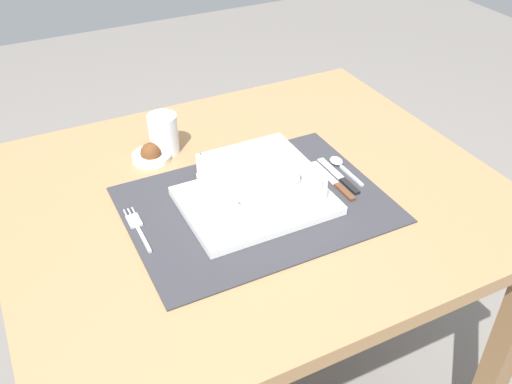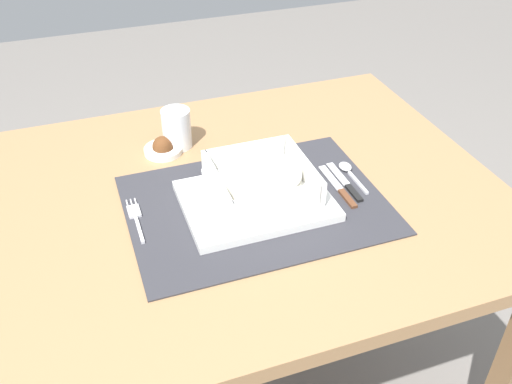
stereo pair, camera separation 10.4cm
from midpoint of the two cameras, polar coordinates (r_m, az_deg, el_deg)
The scene contains 10 objects.
dining_table at distance 1.16m, azimuth 2.44°, elevation -3.88°, with size 0.94×0.79×0.73m.
placemat at distance 1.05m, azimuth 2.81°, elevation -1.35°, with size 0.47×0.35×0.00m, color #2D2D33.
serving_plate at distance 1.05m, azimuth 2.80°, elevation -0.97°, with size 0.27×0.20×0.02m, color white.
porridge_bowl at distance 1.05m, azimuth 3.36°, elevation 1.05°, with size 0.18×0.18×0.05m.
fork at distance 1.03m, azimuth -9.20°, elevation -2.55°, with size 0.02×0.13×0.00m.
spoon at distance 1.16m, azimuth 11.75°, elevation 2.09°, with size 0.02×0.11×0.01m.
butter_knife at distance 1.12m, azimuth 11.68°, elevation 0.69°, with size 0.01×0.13×0.01m.
bread_knife at distance 1.10m, azimuth 11.05°, elevation 0.24°, with size 0.01×0.14×0.01m.
drinking_glass at distance 1.21m, azimuth -5.52°, elevation 6.07°, with size 0.06×0.06×0.09m.
condiment_saucer at distance 1.21m, azimuth -6.89°, elevation 4.30°, with size 0.08×0.08×0.04m.
Camera 2 is at (-0.29, -0.84, 1.37)m, focal length 39.90 mm.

